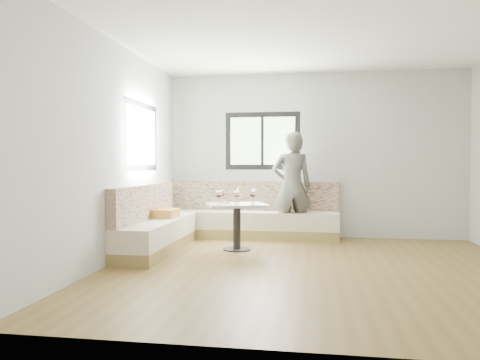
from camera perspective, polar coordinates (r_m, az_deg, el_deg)
name	(u,v)px	position (r m, az deg, el deg)	size (l,w,h in m)	color
room	(308,151)	(5.67, 8.35, 3.57)	(5.01, 5.01, 2.81)	brown
banquette	(213,222)	(7.45, -3.32, -5.11)	(2.90, 2.80, 0.95)	olive
table	(237,215)	(6.80, -0.39, -4.33)	(0.99, 0.88, 0.67)	black
person	(292,186)	(7.73, 6.35, -0.72)	(0.65, 0.43, 1.78)	#54554F
olive_ramekin	(226,203)	(6.78, -1.70, -2.76)	(0.09, 0.09, 0.04)	white
wine_glass_a	(219,194)	(6.60, -2.59, -1.73)	(0.10, 0.10, 0.22)	white
wine_glass_b	(236,194)	(6.56, -0.46, -1.75)	(0.10, 0.10, 0.22)	white
wine_glass_c	(253,194)	(6.67, 1.55, -1.68)	(0.10, 0.10, 0.22)	white
wine_glass_d	(237,193)	(6.92, -0.40, -1.55)	(0.10, 0.10, 0.22)	white
wine_glass_e	(254,193)	(6.94, 1.67, -1.54)	(0.10, 0.10, 0.22)	white
wine_glass_f	(222,193)	(6.90, -2.15, -1.56)	(0.10, 0.10, 0.22)	white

